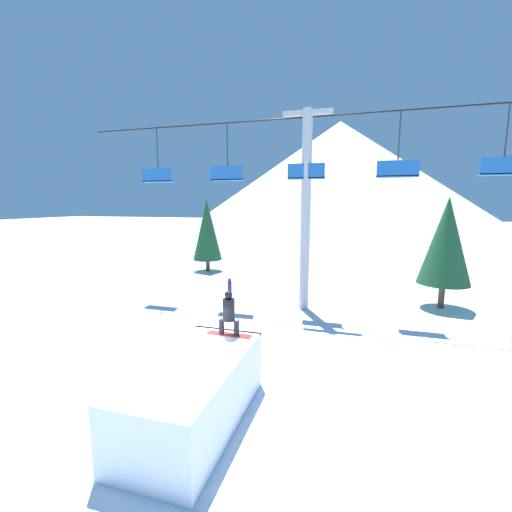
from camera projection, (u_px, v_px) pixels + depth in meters
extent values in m
plane|color=white|center=(181.00, 398.00, 9.60)|extent=(220.00, 220.00, 0.00)
cone|color=silver|center=(339.00, 176.00, 71.82)|extent=(64.59, 64.59, 22.10)
cube|color=white|center=(194.00, 393.00, 8.37)|extent=(2.13, 4.48, 1.63)
cube|color=silver|center=(227.00, 331.00, 10.32)|extent=(2.13, 0.10, 0.06)
cube|color=#B22D2D|center=(229.00, 334.00, 9.90)|extent=(1.32, 0.26, 0.03)
cylinder|color=black|center=(221.00, 326.00, 9.93)|extent=(0.16, 0.16, 0.41)
cylinder|color=black|center=(236.00, 328.00, 9.80)|extent=(0.16, 0.16, 0.41)
cylinder|color=black|center=(229.00, 310.00, 9.78)|extent=(0.35, 0.35, 0.64)
sphere|color=black|center=(229.00, 295.00, 9.71)|extent=(0.24, 0.24, 0.24)
cylinder|color=#9E9EA3|center=(306.00, 213.00, 17.03)|extent=(0.48, 0.48, 9.88)
cube|color=#9E9EA3|center=(308.00, 113.00, 16.31)|extent=(2.40, 0.24, 0.24)
cylinder|color=black|center=(308.00, 117.00, 16.34)|extent=(24.36, 0.08, 0.08)
cylinder|color=#28282D|center=(158.00, 155.00, 18.92)|extent=(0.06, 0.06, 2.87)
cube|color=#195199|center=(159.00, 181.00, 19.14)|extent=(1.80, 0.44, 0.08)
cube|color=#195199|center=(157.00, 175.00, 18.92)|extent=(1.80, 0.08, 0.70)
cylinder|color=#28282D|center=(227.00, 152.00, 17.74)|extent=(0.06, 0.06, 2.87)
cube|color=#195199|center=(228.00, 180.00, 17.96)|extent=(1.80, 0.44, 0.08)
cube|color=#195199|center=(226.00, 173.00, 17.73)|extent=(1.80, 0.08, 0.70)
cylinder|color=#28282D|center=(307.00, 148.00, 16.56)|extent=(0.06, 0.06, 2.87)
cube|color=#195199|center=(306.00, 178.00, 16.78)|extent=(1.80, 0.44, 0.08)
cube|color=#195199|center=(306.00, 171.00, 16.55)|extent=(1.80, 0.08, 0.70)
cylinder|color=#28282D|center=(399.00, 144.00, 15.38)|extent=(0.06, 0.06, 2.87)
cube|color=#195199|center=(397.00, 176.00, 15.60)|extent=(1.80, 0.44, 0.08)
cube|color=#195199|center=(398.00, 168.00, 15.37)|extent=(1.80, 0.08, 0.70)
cylinder|color=#28282D|center=(506.00, 139.00, 14.20)|extent=(0.06, 0.06, 2.87)
cube|color=#195199|center=(502.00, 174.00, 14.42)|extent=(1.80, 0.44, 0.08)
cube|color=#195199|center=(505.00, 165.00, 14.19)|extent=(1.80, 0.08, 0.70)
cylinder|color=#4C3823|center=(441.00, 296.00, 17.77)|extent=(0.31, 0.31, 1.29)
cone|color=#194728|center=(446.00, 241.00, 17.33)|extent=(2.55, 2.55, 4.47)
cylinder|color=#4C3823|center=(208.00, 265.00, 27.51)|extent=(0.32, 0.32, 0.94)
cone|color=#194728|center=(207.00, 230.00, 27.07)|extent=(2.30, 2.30, 4.81)
cylinder|color=black|center=(230.00, 295.00, 19.44)|extent=(0.17, 0.17, 0.45)
cylinder|color=#471956|center=(230.00, 286.00, 19.36)|extent=(0.24, 0.24, 0.60)
sphere|color=#232328|center=(230.00, 280.00, 19.30)|extent=(0.18, 0.18, 0.18)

